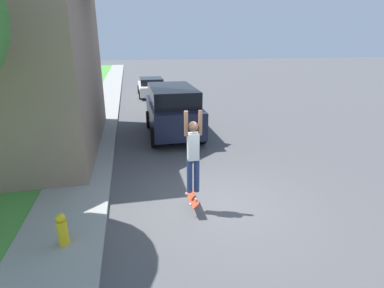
% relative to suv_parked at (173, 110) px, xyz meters
% --- Properties ---
extents(ground_plane, '(120.00, 120.00, 0.00)m').
position_rel_suv_parked_xyz_m(ground_plane, '(0.23, -6.06, -1.13)').
color(ground_plane, '#49494C').
extents(sidewalk, '(1.80, 80.00, 0.10)m').
position_rel_suv_parked_xyz_m(sidewalk, '(-3.37, -0.06, -1.08)').
color(sidewalk, gray).
rests_on(sidewalk, ground_plane).
extents(suv_parked, '(2.14, 4.43, 2.09)m').
position_rel_suv_parked_xyz_m(suv_parked, '(0.00, 0.00, 0.00)').
color(suv_parked, black).
rests_on(suv_parked, ground_plane).
extents(car_down_street, '(1.97, 4.16, 1.32)m').
position_rel_suv_parked_xyz_m(car_down_street, '(-0.16, 10.09, -0.48)').
color(car_down_street, silver).
rests_on(car_down_street, ground_plane).
extents(skateboarder, '(0.41, 0.23, 1.96)m').
position_rel_suv_parked_xyz_m(skateboarder, '(-0.43, -6.30, 0.43)').
color(skateboarder, navy).
rests_on(skateboarder, ground_plane).
extents(skateboard, '(0.20, 0.83, 0.21)m').
position_rel_suv_parked_xyz_m(skateboard, '(-0.45, -6.25, -0.78)').
color(skateboard, '#B73D23').
rests_on(skateboard, ground_plane).
extents(fire_hydrant, '(0.20, 0.20, 0.69)m').
position_rel_suv_parked_xyz_m(fire_hydrant, '(-3.23, -7.12, -0.69)').
color(fire_hydrant, gold).
rests_on(fire_hydrant, sidewalk).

